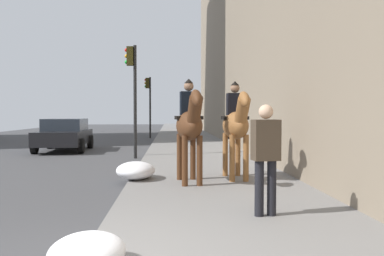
% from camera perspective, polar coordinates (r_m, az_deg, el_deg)
% --- Properties ---
extents(mounted_horse_near, '(2.15, 0.72, 2.35)m').
position_cam_1_polar(mounted_horse_near, '(9.41, -0.32, 0.51)').
color(mounted_horse_near, '#4C2B16').
rests_on(mounted_horse_near, sidewalk_slab).
extents(mounted_horse_far, '(2.15, 0.63, 2.34)m').
position_cam_1_polar(mounted_horse_far, '(10.06, 5.95, 0.55)').
color(mounted_horse_far, brown).
rests_on(mounted_horse_far, sidewalk_slab).
extents(pedestrian_greeting, '(0.31, 0.43, 1.70)m').
position_cam_1_polar(pedestrian_greeting, '(6.52, 9.91, -3.22)').
color(pedestrian_greeting, black).
rests_on(pedestrian_greeting, sidewalk_slab).
extents(car_near_lane, '(4.42, 2.26, 1.44)m').
position_cam_1_polar(car_near_lane, '(19.73, -16.80, -0.76)').
color(car_near_lane, black).
rests_on(car_near_lane, ground).
extents(traffic_light_near_curb, '(0.20, 0.44, 4.20)m').
position_cam_1_polar(traffic_light_near_curb, '(15.88, -8.00, 5.99)').
color(traffic_light_near_curb, black).
rests_on(traffic_light_near_curb, ground).
extents(traffic_light_far_curb, '(0.20, 0.44, 4.11)m').
position_cam_1_polar(traffic_light_far_curb, '(28.61, -5.85, 4.11)').
color(traffic_light_far_curb, black).
rests_on(traffic_light_far_curb, ground).
extents(snow_pile_near, '(1.00, 0.77, 0.35)m').
position_cam_1_polar(snow_pile_near, '(4.53, -13.97, -15.95)').
color(snow_pile_near, white).
rests_on(snow_pile_near, sidewalk_slab).
extents(snow_pile_far, '(1.19, 0.92, 0.41)m').
position_cam_1_polar(snow_pile_far, '(10.19, -7.62, -5.68)').
color(snow_pile_far, white).
rests_on(snow_pile_far, sidewalk_slab).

